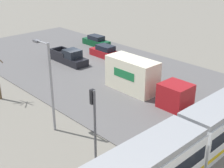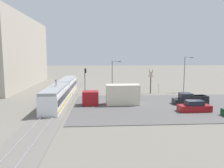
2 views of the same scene
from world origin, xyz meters
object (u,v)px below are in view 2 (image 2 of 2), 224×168
Objects in this scene: traffic_light_pole at (85,78)px; street_tree at (151,83)px; sedan_car_0 at (194,107)px; light_rail_tram at (63,90)px; no_parking_sign at (159,87)px; street_lamp_mid_block at (185,72)px; box_truck at (115,95)px; street_lamp_near_crossing at (113,75)px; pickup_truck at (189,100)px.

traffic_light_pole is 1.04× the size of street_tree.
light_rail_tram is at bearing 61.29° from sedan_car_0.
sedan_car_0 is at bearing -170.91° from street_tree.
no_parking_sign reaches higher than sedan_car_0.
street_lamp_mid_block is (6.17, -26.32, 2.97)m from light_rail_tram.
box_truck is at bearing 136.37° from no_parking_sign.
no_parking_sign is (1.01, -10.08, -2.87)m from street_lamp_near_crossing.
light_rail_tram is 5.74× the size of sedan_car_0.
traffic_light_pole is at bearing 46.14° from sedan_car_0.
street_tree is (-0.02, -14.09, -1.14)m from traffic_light_pole.
box_truck is 1.18× the size of street_lamp_mid_block.
street_tree reaches higher than box_truck.
pickup_truck is 0.80× the size of street_lamp_near_crossing.
sedan_car_0 is at bearing -118.71° from light_rail_tram.
traffic_light_pole is 14.14m from street_tree.
street_lamp_near_crossing reaches higher than traffic_light_pole.
street_lamp_mid_block is at bearing -17.93° from sedan_car_0.
no_parking_sign is at bearing 10.10° from pickup_truck.
street_lamp_mid_block is at bearing -54.17° from box_truck.
no_parking_sign is at bearing 100.00° from street_lamp_mid_block.
sedan_car_0 is 16.40m from no_parking_sign.
street_lamp_mid_block reaches higher than no_parking_sign.
street_lamp_near_crossing is at bearing 49.29° from pickup_truck.
sedan_car_0 is 23.26m from traffic_light_pole.
traffic_light_pole reaches higher than box_truck.
light_rail_tram is 3.34× the size of street_lamp_mid_block.
street_lamp_near_crossing is at bearing 97.36° from street_lamp_mid_block.
street_tree is 0.74× the size of street_lamp_near_crossing.
light_rail_tram is 11.21m from box_truck.
box_truck reaches higher than no_parking_sign.
box_truck is at bearing 88.21° from pickup_truck.
street_tree is at bearing 19.66° from pickup_truck.
pickup_truck is 21.35m from traffic_light_pole.
street_tree is 2.24m from no_parking_sign.
traffic_light_pole reaches higher than light_rail_tram.
light_rail_tram is 2.84× the size of box_truck.
pickup_truck is (-6.38, -22.05, -0.85)m from light_rail_tram.
street_tree is (11.05, 3.95, 1.64)m from pickup_truck.
light_rail_tram reaches higher than no_parking_sign.
light_rail_tram reaches higher than box_truck.
no_parking_sign is at bearing -84.30° from street_lamp_near_crossing.
sedan_car_0 is 0.84× the size of traffic_light_pole.
sedan_car_0 is 19.06m from street_lamp_near_crossing.
sedan_car_0 is 0.65× the size of street_lamp_near_crossing.
street_lamp_mid_block is at bearing -76.80° from light_rail_tram.
street_lamp_mid_block is at bearing -79.63° from street_tree.
street_lamp_near_crossing reaches higher than box_truck.
street_lamp_near_crossing is at bearing -2.55° from box_truck.
pickup_truck is 11.63m from no_parking_sign.
no_parking_sign is (0.39, -1.91, -1.10)m from street_tree.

